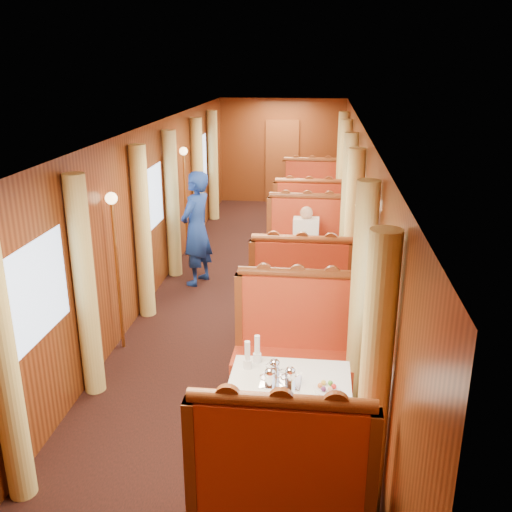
% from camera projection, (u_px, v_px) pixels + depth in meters
% --- Properties ---
extents(floor, '(3.00, 12.00, 0.01)m').
position_uv_depth(floor, '(253.00, 296.00, 8.55)').
color(floor, black).
rests_on(floor, ground).
extents(ceiling, '(3.00, 12.00, 0.01)m').
position_uv_depth(ceiling, '(252.00, 127.00, 7.73)').
color(ceiling, silver).
rests_on(ceiling, wall_left).
extents(wall_far, '(3.00, 0.01, 2.50)m').
position_uv_depth(wall_far, '(282.00, 151.00, 13.77)').
color(wall_far, brown).
rests_on(wall_far, floor).
extents(wall_left, '(0.01, 12.00, 2.50)m').
position_uv_depth(wall_left, '(151.00, 213.00, 8.31)').
color(wall_left, brown).
rests_on(wall_left, floor).
extents(wall_right, '(0.01, 12.00, 2.50)m').
position_uv_depth(wall_right, '(359.00, 219.00, 7.98)').
color(wall_right, brown).
rests_on(wall_right, floor).
extents(doorway_far, '(0.80, 0.04, 2.00)m').
position_uv_depth(doorway_far, '(282.00, 162.00, 13.83)').
color(doorway_far, brown).
rests_on(doorway_far, floor).
extents(table_near, '(1.05, 0.72, 0.75)m').
position_uv_depth(table_near, '(289.00, 415.00, 5.07)').
color(table_near, white).
rests_on(table_near, floor).
extents(banquette_near_fwd, '(1.30, 0.55, 1.34)m').
position_uv_depth(banquette_near_fwd, '(281.00, 493.00, 4.10)').
color(banquette_near_fwd, '#A51612').
rests_on(banquette_near_fwd, floor).
extents(banquette_near_aft, '(1.30, 0.55, 1.34)m').
position_uv_depth(banquette_near_aft, '(295.00, 355.00, 6.00)').
color(banquette_near_aft, '#A51612').
rests_on(banquette_near_aft, floor).
extents(table_mid, '(1.05, 0.72, 0.75)m').
position_uv_depth(table_mid, '(303.00, 275.00, 8.35)').
color(table_mid, white).
rests_on(table_mid, floor).
extents(banquette_mid_fwd, '(1.30, 0.55, 1.34)m').
position_uv_depth(banquette_mid_fwd, '(301.00, 299.00, 7.38)').
color(banquette_mid_fwd, '#A51612').
rests_on(banquette_mid_fwd, floor).
extents(banquette_mid_aft, '(1.30, 0.55, 1.34)m').
position_uv_depth(banquette_mid_aft, '(306.00, 250.00, 9.29)').
color(banquette_mid_aft, '#A51612').
rests_on(banquette_mid_aft, floor).
extents(table_far, '(1.05, 0.72, 0.75)m').
position_uv_depth(table_far, '(310.00, 214.00, 11.63)').
color(table_far, white).
rests_on(table_far, floor).
extents(banquette_far_fwd, '(1.30, 0.55, 1.34)m').
position_uv_depth(banquette_far_fwd, '(308.00, 225.00, 10.67)').
color(banquette_far_fwd, '#A51612').
rests_on(banquette_far_fwd, floor).
extents(banquette_far_aft, '(1.30, 0.55, 1.34)m').
position_uv_depth(banquette_far_aft, '(311.00, 200.00, 12.57)').
color(banquette_far_aft, '#A51612').
rests_on(banquette_far_aft, floor).
extents(tea_tray, '(0.35, 0.27, 0.01)m').
position_uv_depth(tea_tray, '(280.00, 382.00, 4.88)').
color(tea_tray, silver).
rests_on(tea_tray, table_near).
extents(teapot_left, '(0.17, 0.13, 0.13)m').
position_uv_depth(teapot_left, '(270.00, 379.00, 4.81)').
color(teapot_left, silver).
rests_on(teapot_left, tea_tray).
extents(teapot_right, '(0.18, 0.15, 0.13)m').
position_uv_depth(teapot_right, '(290.00, 378.00, 4.83)').
color(teapot_right, silver).
rests_on(teapot_right, tea_tray).
extents(teapot_back, '(0.19, 0.17, 0.13)m').
position_uv_depth(teapot_back, '(274.00, 370.00, 4.96)').
color(teapot_back, silver).
rests_on(teapot_back, tea_tray).
extents(fruit_plate, '(0.23, 0.23, 0.05)m').
position_uv_depth(fruit_plate, '(327.00, 388.00, 4.77)').
color(fruit_plate, white).
rests_on(fruit_plate, table_near).
extents(cup_inboard, '(0.08, 0.08, 0.26)m').
position_uv_depth(cup_inboard, '(247.00, 358.00, 5.08)').
color(cup_inboard, white).
rests_on(cup_inboard, table_near).
extents(cup_outboard, '(0.08, 0.08, 0.26)m').
position_uv_depth(cup_outboard, '(257.00, 351.00, 5.18)').
color(cup_outboard, white).
rests_on(cup_outboard, table_near).
extents(rose_vase_mid, '(0.06, 0.06, 0.36)m').
position_uv_depth(rose_vase_mid, '(302.00, 240.00, 8.14)').
color(rose_vase_mid, silver).
rests_on(rose_vase_mid, table_mid).
extents(rose_vase_far, '(0.06, 0.06, 0.36)m').
position_uv_depth(rose_vase_far, '(312.00, 187.00, 11.48)').
color(rose_vase_far, silver).
rests_on(rose_vase_far, table_far).
extents(window_left_near, '(0.01, 1.20, 0.90)m').
position_uv_depth(window_left_near, '(35.00, 293.00, 4.95)').
color(window_left_near, '#95ADCF').
rests_on(window_left_near, wall_left).
extents(curtain_left_near_a, '(0.22, 0.22, 2.35)m').
position_uv_depth(curtain_left_near_a, '(3.00, 367.00, 4.30)').
color(curtain_left_near_a, '#D9C56F').
rests_on(curtain_left_near_a, floor).
extents(curtain_left_near_b, '(0.22, 0.22, 2.35)m').
position_uv_depth(curtain_left_near_b, '(85.00, 289.00, 5.76)').
color(curtain_left_near_b, '#D9C56F').
rests_on(curtain_left_near_b, floor).
extents(window_right_near, '(0.01, 1.20, 0.90)m').
position_uv_depth(window_right_near, '(382.00, 309.00, 4.63)').
color(window_right_near, '#95ADCF').
rests_on(window_right_near, wall_right).
extents(curtain_right_near_a, '(0.22, 0.22, 2.35)m').
position_uv_depth(curtain_right_near_a, '(374.00, 390.00, 4.00)').
color(curtain_right_near_a, '#D9C56F').
rests_on(curtain_right_near_a, floor).
extents(curtain_right_near_b, '(0.22, 0.22, 2.35)m').
position_uv_depth(curtain_right_near_b, '(361.00, 301.00, 5.47)').
color(curtain_right_near_b, '#D9C56F').
rests_on(curtain_right_near_b, floor).
extents(window_left_mid, '(0.01, 1.20, 0.90)m').
position_uv_depth(window_left_mid, '(151.00, 199.00, 8.24)').
color(window_left_mid, '#95ADCF').
rests_on(window_left_mid, wall_left).
extents(curtain_left_mid_a, '(0.22, 0.22, 2.35)m').
position_uv_depth(curtain_left_mid_a, '(143.00, 233.00, 7.59)').
color(curtain_left_mid_a, '#D9C56F').
rests_on(curtain_left_mid_a, floor).
extents(curtain_left_mid_b, '(0.22, 0.22, 2.35)m').
position_uv_depth(curtain_left_mid_b, '(172.00, 205.00, 9.05)').
color(curtain_left_mid_b, '#D9C56F').
rests_on(curtain_left_mid_b, floor).
extents(window_right_mid, '(0.01, 1.20, 0.90)m').
position_uv_depth(window_right_mid, '(358.00, 205.00, 7.92)').
color(window_right_mid, '#95ADCF').
rests_on(window_right_mid, wall_right).
extents(curtain_right_mid_a, '(0.22, 0.22, 2.35)m').
position_uv_depth(curtain_right_mid_a, '(352.00, 240.00, 7.29)').
color(curtain_right_mid_a, '#D9C56F').
rests_on(curtain_right_mid_a, floor).
extents(curtain_right_mid_b, '(0.22, 0.22, 2.35)m').
position_uv_depth(curtain_right_mid_b, '(348.00, 210.00, 8.75)').
color(curtain_right_mid_b, '#D9C56F').
rests_on(curtain_right_mid_b, floor).
extents(window_left_far, '(0.01, 1.20, 0.90)m').
position_uv_depth(window_left_far, '(200.00, 159.00, 11.52)').
color(window_left_far, '#95ADCF').
rests_on(window_left_far, wall_left).
extents(curtain_left_far_a, '(0.22, 0.22, 2.35)m').
position_uv_depth(curtain_left_far_a, '(198.00, 180.00, 10.87)').
color(curtain_left_far_a, '#D9C56F').
rests_on(curtain_left_far_a, floor).
extents(curtain_left_far_b, '(0.22, 0.22, 2.35)m').
position_uv_depth(curtain_left_far_b, '(213.00, 166.00, 12.33)').
color(curtain_left_far_b, '#D9C56F').
rests_on(curtain_left_far_b, floor).
extents(window_right_far, '(0.01, 1.20, 0.90)m').
position_uv_depth(window_right_far, '(349.00, 162.00, 11.20)').
color(window_right_far, '#95ADCF').
rests_on(window_right_far, wall_right).
extents(curtain_right_far_a, '(0.22, 0.22, 2.35)m').
position_uv_depth(curtain_right_far_a, '(344.00, 184.00, 10.57)').
color(curtain_right_far_a, '#D9C56F').
rests_on(curtain_right_far_a, floor).
extents(curtain_right_far_b, '(0.22, 0.22, 2.35)m').
position_uv_depth(curtain_right_far_b, '(342.00, 169.00, 12.04)').
color(curtain_right_far_b, '#D9C56F').
rests_on(curtain_right_far_b, floor).
extents(sconce_left_fore, '(0.14, 0.14, 1.95)m').
position_uv_depth(sconce_left_fore, '(115.00, 240.00, 6.61)').
color(sconce_left_fore, '#BF8C3F').
rests_on(sconce_left_fore, floor).
extents(sconce_right_fore, '(0.14, 0.14, 1.95)m').
position_uv_depth(sconce_right_fore, '(359.00, 249.00, 6.31)').
color(sconce_right_fore, '#BF8C3F').
rests_on(sconce_right_fore, floor).
extents(sconce_left_aft, '(0.14, 0.14, 1.95)m').
position_uv_depth(sconce_left_aft, '(185.00, 180.00, 9.89)').
color(sconce_left_aft, '#BF8C3F').
rests_on(sconce_left_aft, floor).
extents(sconce_right_aft, '(0.14, 0.14, 1.95)m').
position_uv_depth(sconce_right_aft, '(347.00, 184.00, 9.59)').
color(sconce_right_aft, '#BF8C3F').
rests_on(sconce_right_aft, floor).
extents(steward, '(0.62, 0.76, 1.79)m').
position_uv_depth(steward, '(196.00, 229.00, 8.78)').
color(steward, navy).
rests_on(steward, floor).
extents(passenger, '(0.40, 0.44, 0.76)m').
position_uv_depth(passenger, '(306.00, 236.00, 8.93)').
color(passenger, beige).
rests_on(passenger, banquette_mid_aft).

